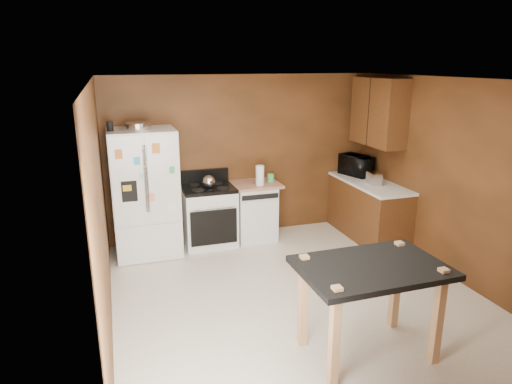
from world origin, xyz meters
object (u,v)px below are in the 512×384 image
gas_range (209,215)px  dishwasher (254,210)px  roasting_pan (138,126)px  microwave (356,166)px  pen_cup (110,126)px  island (371,279)px  green_canister (271,178)px  paper_towel (260,175)px  kettle (209,182)px  toaster (374,178)px  refrigerator (145,193)px

gas_range → dishwasher: 0.72m
roasting_pan → gas_range: roasting_pan is taller
microwave → dishwasher: microwave is taller
pen_cup → island: bearing=-54.5°
green_canister → island: size_ratio=0.09×
microwave → island: microwave is taller
roasting_pan → green_canister: (1.94, 0.11, -0.90)m
paper_towel → gas_range: paper_towel is taller
kettle → green_canister: kettle is taller
kettle → island: (0.84, -3.05, -0.22)m
pen_cup → kettle: bearing=2.0°
roasting_pan → gas_range: bearing=3.6°
pen_cup → green_canister: pen_cup is taller
pen_cup → gas_range: (1.31, 0.12, -1.40)m
microwave → dishwasher: bearing=69.7°
roasting_pan → green_canister: bearing=3.3°
paper_towel → gas_range: bearing=173.0°
pen_cup → microwave: 3.84m
pen_cup → toaster: pen_cup is taller
roasting_pan → refrigerator: 0.95m
gas_range → refrigerator: bearing=-176.2°
pen_cup → refrigerator: pen_cup is taller
refrigerator → island: size_ratio=1.36×
pen_cup → microwave: pen_cup is taller
pen_cup → island: size_ratio=0.10×
green_canister → gas_range: (-1.00, -0.05, -0.49)m
pen_cup → paper_towel: pen_cup is taller
green_canister → refrigerator: (-1.91, -0.12, -0.05)m
pen_cup → island: 3.85m
dishwasher → island: bearing=-87.8°
refrigerator → microwave: bearing=0.6°
toaster → gas_range: 2.54m
kettle → green_canister: 1.01m
pen_cup → paper_towel: (2.08, 0.02, -0.83)m
pen_cup → toaster: (3.72, -0.50, -0.87)m
dishwasher → roasting_pan: bearing=-177.1°
microwave → gas_range: bearing=70.8°
roasting_pan → gas_range: size_ratio=0.34×
paper_towel → island: (0.06, -3.03, -0.26)m
roasting_pan → paper_towel: 1.90m
dishwasher → island: (0.12, -3.15, 0.33)m
green_canister → dishwasher: 0.57m
kettle → gas_range: size_ratio=0.17×
paper_towel → refrigerator: refrigerator is taller
island → roasting_pan: bearing=120.1°
pen_cup → green_canister: size_ratio=1.08×
kettle → roasting_pan: bearing=179.3°
pen_cup → paper_towel: 2.24m
gas_range → dishwasher: size_ratio=1.24×
pen_cup → refrigerator: size_ratio=0.07×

